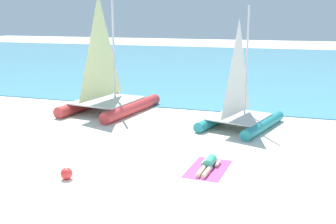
% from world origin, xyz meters
% --- Properties ---
extents(ground_plane, '(120.00, 120.00, 0.00)m').
position_xyz_m(ground_plane, '(0.00, 10.00, 0.00)').
color(ground_plane, silver).
extents(ocean_water, '(120.00, 40.00, 0.05)m').
position_xyz_m(ocean_water, '(0.00, 30.21, 0.03)').
color(ocean_water, '#4C9EB7').
rests_on(ocean_water, ground).
extents(sailboat_teal, '(3.32, 4.29, 4.95)m').
position_xyz_m(sailboat_teal, '(2.10, 7.75, 0.74)').
color(sailboat_teal, teal).
rests_on(sailboat_teal, ground).
extents(sailboat_red, '(3.60, 5.07, 6.16)m').
position_xyz_m(sailboat_red, '(-4.35, 8.60, 0.92)').
color(sailboat_red, '#CC3838').
rests_on(sailboat_red, ground).
extents(towel_right, '(1.18, 1.94, 0.01)m').
position_xyz_m(towel_right, '(1.93, 2.64, 0.01)').
color(towel_right, '#D84C99').
rests_on(towel_right, ground).
extents(sunbather_right, '(0.56, 1.56, 0.30)m').
position_xyz_m(sunbather_right, '(1.93, 2.70, 0.13)').
color(sunbather_right, '#3FB28C').
rests_on(sunbather_right, towel_right).
extents(beach_ball, '(0.34, 0.34, 0.34)m').
position_xyz_m(beach_ball, '(-1.72, 0.58, 0.17)').
color(beach_ball, red).
rests_on(beach_ball, ground).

